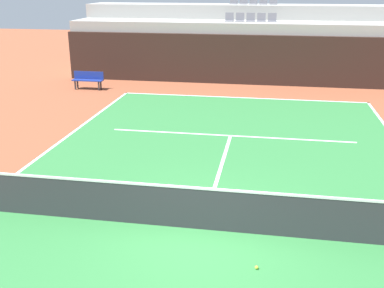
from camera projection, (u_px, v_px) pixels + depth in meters
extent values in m
plane|color=brown|center=(202.00, 230.00, 9.84)|extent=(80.00, 80.00, 0.00)
cube|color=#2D7238|center=(202.00, 229.00, 9.84)|extent=(11.00, 24.00, 0.01)
cube|color=white|center=(242.00, 98.00, 20.95)|extent=(11.00, 0.10, 0.00)
cube|color=white|center=(231.00, 136.00, 15.79)|extent=(8.26, 0.10, 0.00)
cube|color=white|center=(220.00, 172.00, 12.81)|extent=(0.10, 6.40, 0.00)
cube|color=black|center=(247.00, 60.00, 23.38)|extent=(18.90, 0.30, 2.47)
cube|color=#9E9E99|center=(249.00, 51.00, 24.55)|extent=(18.90, 2.40, 3.00)
cube|color=#9E9E99|center=(252.00, 38.00, 26.65)|extent=(18.90, 2.40, 3.75)
cube|color=slate|center=(229.00, 21.00, 24.22)|extent=(0.44, 0.44, 0.04)
cube|color=slate|center=(230.00, 16.00, 24.34)|extent=(0.44, 0.04, 0.40)
cube|color=slate|center=(240.00, 21.00, 24.13)|extent=(0.44, 0.44, 0.04)
cube|color=slate|center=(240.00, 16.00, 24.25)|extent=(0.44, 0.04, 0.40)
cube|color=slate|center=(250.00, 21.00, 24.04)|extent=(0.44, 0.44, 0.04)
cube|color=slate|center=(251.00, 17.00, 24.16)|extent=(0.44, 0.04, 0.40)
cube|color=slate|center=(261.00, 21.00, 23.95)|extent=(0.44, 0.44, 0.04)
cube|color=slate|center=(261.00, 17.00, 24.07)|extent=(0.44, 0.04, 0.40)
cube|color=slate|center=(272.00, 22.00, 23.86)|extent=(0.44, 0.44, 0.04)
cube|color=slate|center=(272.00, 17.00, 23.98)|extent=(0.44, 0.04, 0.40)
cube|color=slate|center=(234.00, 4.00, 26.20)|extent=(0.44, 0.44, 0.04)
cube|color=slate|center=(234.00, 0.00, 26.32)|extent=(0.44, 0.04, 0.40)
cube|color=slate|center=(243.00, 4.00, 26.12)|extent=(0.44, 0.44, 0.04)
cube|color=slate|center=(244.00, 0.00, 26.23)|extent=(0.44, 0.04, 0.40)
cube|color=slate|center=(253.00, 4.00, 26.03)|extent=(0.44, 0.44, 0.04)
cube|color=slate|center=(254.00, 0.00, 26.14)|extent=(0.44, 0.04, 0.40)
cube|color=slate|center=(263.00, 4.00, 25.94)|extent=(0.44, 0.44, 0.04)
cube|color=slate|center=(263.00, 0.00, 26.05)|extent=(0.44, 0.04, 0.40)
cube|color=slate|center=(273.00, 4.00, 25.85)|extent=(0.44, 0.44, 0.04)
cube|color=slate|center=(273.00, 0.00, 25.96)|extent=(0.44, 0.04, 0.40)
cube|color=#333338|center=(202.00, 210.00, 9.69)|extent=(10.90, 0.02, 0.92)
cube|color=white|center=(202.00, 189.00, 9.53)|extent=(10.90, 0.04, 0.05)
cube|color=navy|center=(88.00, 80.00, 22.48)|extent=(1.50, 0.40, 0.05)
cube|color=navy|center=(89.00, 75.00, 22.57)|extent=(1.50, 0.04, 0.36)
cube|color=#2D2D33|center=(75.00, 85.00, 22.52)|extent=(0.06, 0.06, 0.42)
cube|color=#2D2D33|center=(99.00, 86.00, 22.33)|extent=(0.06, 0.06, 0.42)
cube|color=#2D2D33|center=(78.00, 84.00, 22.78)|extent=(0.06, 0.06, 0.42)
cube|color=#2D2D33|center=(101.00, 85.00, 22.59)|extent=(0.06, 0.06, 0.42)
sphere|color=#CCE033|center=(257.00, 267.00, 8.47)|extent=(0.07, 0.07, 0.07)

